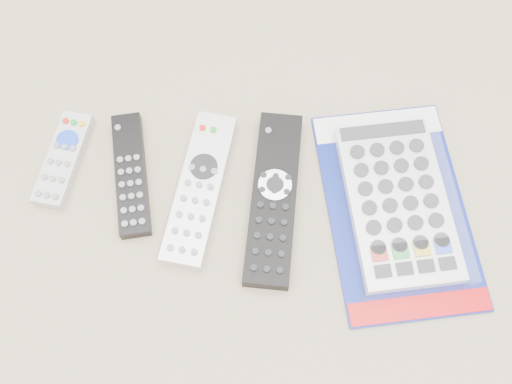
{
  "coord_description": "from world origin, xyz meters",
  "views": [
    {
      "loc": [
        0.05,
        -0.29,
        0.73
      ],
      "look_at": [
        0.05,
        0.01,
        0.01
      ],
      "focal_mm": 40.0,
      "sensor_mm": 36.0,
      "label": 1
    }
  ],
  "objects_px": {
    "remote_silver_dvd": "(200,189)",
    "remote_large_black": "(274,198)",
    "remote_slim_black": "(131,175)",
    "remote_small_grey": "(63,159)",
    "jumbo_remote_packaged": "(398,201)"
  },
  "relations": [
    {
      "from": "jumbo_remote_packaged",
      "to": "remote_small_grey",
      "type": "bearing_deg",
      "value": 164.83
    },
    {
      "from": "remote_slim_black",
      "to": "remote_silver_dvd",
      "type": "relative_size",
      "value": 0.81
    },
    {
      "from": "remote_large_black",
      "to": "jumbo_remote_packaged",
      "type": "relative_size",
      "value": 0.77
    },
    {
      "from": "jumbo_remote_packaged",
      "to": "remote_large_black",
      "type": "bearing_deg",
      "value": 170.68
    },
    {
      "from": "remote_silver_dvd",
      "to": "remote_large_black",
      "type": "distance_m",
      "value": 0.1
    },
    {
      "from": "remote_slim_black",
      "to": "remote_small_grey",
      "type": "bearing_deg",
      "value": 157.45
    },
    {
      "from": "remote_slim_black",
      "to": "remote_large_black",
      "type": "bearing_deg",
      "value": -19.52
    },
    {
      "from": "remote_slim_black",
      "to": "jumbo_remote_packaged",
      "type": "bearing_deg",
      "value": -15.86
    },
    {
      "from": "remote_small_grey",
      "to": "jumbo_remote_packaged",
      "type": "height_order",
      "value": "jumbo_remote_packaged"
    },
    {
      "from": "remote_large_black",
      "to": "jumbo_remote_packaged",
      "type": "height_order",
      "value": "jumbo_remote_packaged"
    },
    {
      "from": "remote_small_grey",
      "to": "remote_silver_dvd",
      "type": "xyz_separation_m",
      "value": [
        0.2,
        -0.04,
        0.0
      ]
    },
    {
      "from": "remote_small_grey",
      "to": "jumbo_remote_packaged",
      "type": "relative_size",
      "value": 0.45
    },
    {
      "from": "remote_large_black",
      "to": "jumbo_remote_packaged",
      "type": "xyz_separation_m",
      "value": [
        0.17,
        -0.0,
        0.01
      ]
    },
    {
      "from": "remote_silver_dvd",
      "to": "remote_large_black",
      "type": "height_order",
      "value": "remote_large_black"
    },
    {
      "from": "remote_small_grey",
      "to": "remote_large_black",
      "type": "xyz_separation_m",
      "value": [
        0.3,
        -0.05,
        0.0
      ]
    }
  ]
}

